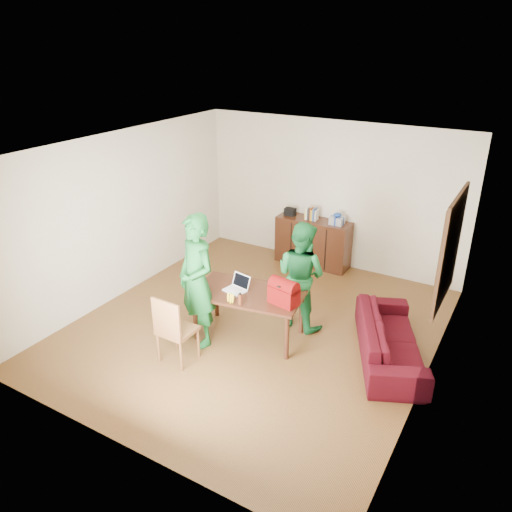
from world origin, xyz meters
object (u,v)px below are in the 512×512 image
Objects in this scene: person_far at (301,275)px; chair at (177,342)px; bottle at (240,299)px; red_bag at (284,294)px; table at (249,297)px; laptop at (235,288)px; person_near at (197,281)px; sofa at (390,339)px.

chair is at bearing 70.63° from person_far.
bottle is (-0.41, -1.02, -0.02)m from person_far.
chair is at bearing -128.48° from red_bag.
bottle is at bearing 79.77° from person_far.
bottle is at bearing -87.10° from table.
chair is 0.60× the size of person_far.
person_far reaches higher than red_bag.
laptop is 0.86× the size of red_bag.
person_far reaches higher than chair.
sofa is at bearing 43.99° from person_near.
red_bag is at bearing 13.79° from laptop.
red_bag is (0.09, -0.72, 0.04)m from person_far.
person_far reaches higher than table.
chair is at bearing -64.92° from person_near.
sofa is (2.44, 1.51, -0.01)m from chair.
table is 2.01m from sofa.
chair is 2.02m from person_far.
person_near is at bearing -120.70° from laptop.
person_far is at bearing 59.27° from laptop.
laptop is 0.18× the size of sofa.
chair is at bearing -132.72° from bottle.
table is 1.00× the size of person_far.
red_bag is (1.12, 0.43, -0.10)m from person_near.
laptop is at bearing 133.73° from bottle.
bottle is (0.26, -0.27, 0.04)m from laptop.
laptop is 0.77m from red_bag.
table reaches higher than sofa.
person_far is at bearing 60.14° from chair.
bottle is at bearing 90.79° from sofa.
bottle is (0.07, -0.35, 0.17)m from table.
table is 9.88× the size of bottle.
red_bag is at bearing 42.28° from chair.
person_near reaches higher than person_far.
chair is 0.52× the size of person_near.
person_near reaches higher than red_bag.
person_near is 5.63× the size of laptop.
table is 0.80m from person_near.
red_bag is (0.50, 0.31, 0.06)m from bottle.
bottle is 0.59m from red_bag.
person_near is 0.57m from laptop.
red_bag is at bearing -13.60° from table.
bottle is (0.60, 0.64, 0.51)m from chair.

